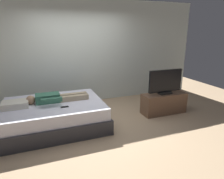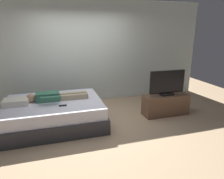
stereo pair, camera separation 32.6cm
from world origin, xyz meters
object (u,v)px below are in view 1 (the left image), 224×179
(bed, at_px, (54,115))
(tv, at_px, (165,82))
(person, at_px, (54,98))
(remote, at_px, (65,107))
(pillow, at_px, (15,104))
(tv_stand, at_px, (164,103))

(bed, bearing_deg, tv, -3.99)
(person, xyz_separation_m, remote, (0.15, -0.40, -0.07))
(remote, bearing_deg, bed, 117.71)
(bed, height_order, remote, remote)
(pillow, distance_m, person, 0.75)
(bed, relative_size, tv_stand, 1.88)
(bed, bearing_deg, remote, -62.29)
(person, relative_size, remote, 8.40)
(bed, bearing_deg, pillow, -180.00)
(pillow, xyz_separation_m, tv_stand, (3.31, -0.18, -0.35))
(remote, bearing_deg, tv_stand, 3.82)
(tv_stand, xyz_separation_m, tv, (0.00, 0.00, 0.53))
(person, distance_m, remote, 0.44)
(person, bearing_deg, remote, -69.53)
(pillow, bearing_deg, tv, -3.13)
(bed, bearing_deg, person, 65.04)
(pillow, xyz_separation_m, remote, (0.89, -0.34, -0.05))
(person, bearing_deg, bed, -114.96)
(remote, bearing_deg, pillow, 159.01)
(remote, height_order, tv, tv)
(bed, xyz_separation_m, person, (0.03, 0.06, 0.36))
(remote, distance_m, tv, 2.44)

